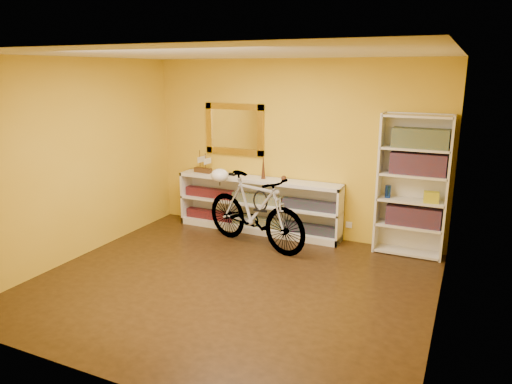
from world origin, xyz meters
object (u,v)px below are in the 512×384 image
at_px(console_unit, 258,205).
at_px(bicycle, 255,210).
at_px(helmet, 220,175).
at_px(bookcase, 412,186).

height_order(console_unit, bicycle, bicycle).
bearing_deg(helmet, bookcase, 8.90).
bearing_deg(bicycle, helmet, 90.00).
xyz_separation_m(bookcase, helmet, (-2.67, -0.42, -0.02)).
distance_m(console_unit, bicycle, 0.64).
height_order(console_unit, helmet, helmet).
relative_size(console_unit, bicycle, 1.44).
distance_m(console_unit, helmet, 0.78).
xyz_separation_m(bicycle, helmet, (-0.66, 0.20, 0.40)).
height_order(bookcase, helmet, bookcase).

